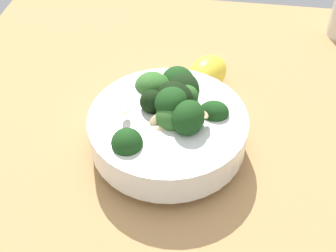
# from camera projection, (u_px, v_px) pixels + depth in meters

# --- Properties ---
(ground_plane) EXTENTS (0.71, 0.71, 0.03)m
(ground_plane) POSITION_uv_depth(u_px,v_px,m) (179.00, 140.00, 0.59)
(ground_plane) COLOR tan
(bowl_of_broccoli) EXTENTS (0.19, 0.19, 0.10)m
(bowl_of_broccoli) POSITION_uv_depth(u_px,v_px,m) (168.00, 123.00, 0.54)
(bowl_of_broccoli) COLOR white
(bowl_of_broccoli) RESTS_ON ground_plane
(lemon_wedge) EXTENTS (0.08, 0.08, 0.05)m
(lemon_wedge) POSITION_uv_depth(u_px,v_px,m) (207.00, 74.00, 0.63)
(lemon_wedge) COLOR yellow
(lemon_wedge) RESTS_ON ground_plane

